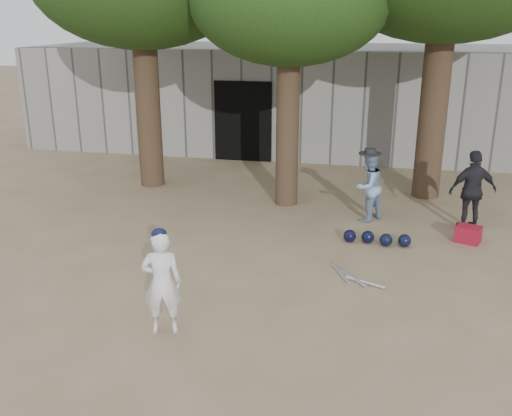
% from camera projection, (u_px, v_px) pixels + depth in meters
% --- Properties ---
extents(ground, '(70.00, 70.00, 0.00)m').
position_uv_depth(ground, '(204.00, 285.00, 8.65)').
color(ground, '#937C5E').
rests_on(ground, ground).
extents(boy_player, '(0.58, 0.46, 1.38)m').
position_uv_depth(boy_player, '(162.00, 283.00, 7.18)').
color(boy_player, white).
rests_on(boy_player, ground).
extents(spectator_blue, '(0.83, 0.86, 1.39)m').
position_uv_depth(spectator_blue, '(368.00, 187.00, 11.20)').
color(spectator_blue, '#7D9AC2').
rests_on(spectator_blue, ground).
extents(spectator_dark, '(0.97, 0.62, 1.54)m').
position_uv_depth(spectator_dark, '(473.00, 191.00, 10.67)').
color(spectator_dark, black).
rests_on(spectator_dark, ground).
extents(red_bag, '(0.51, 0.45, 0.30)m').
position_uv_depth(red_bag, '(468.00, 234.00, 10.26)').
color(red_bag, maroon).
rests_on(red_bag, ground).
extents(back_building, '(16.00, 5.24, 3.00)m').
position_uv_depth(back_building, '(299.00, 96.00, 17.75)').
color(back_building, gray).
rests_on(back_building, ground).
extents(helmet_row, '(1.19, 0.31, 0.23)m').
position_uv_depth(helmet_row, '(377.00, 238.00, 10.16)').
color(helmet_row, black).
rests_on(helmet_row, ground).
extents(bat_pile, '(0.87, 0.75, 0.06)m').
position_uv_depth(bat_pile, '(352.00, 278.00, 8.84)').
color(bat_pile, silver).
rests_on(bat_pile, ground).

